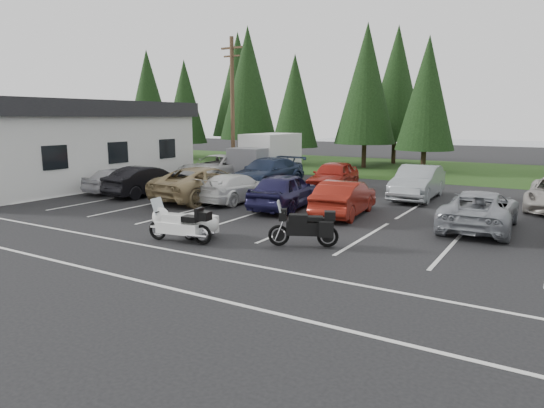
{
  "coord_description": "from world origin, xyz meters",
  "views": [
    {
      "loc": [
        8.66,
        -14.07,
        3.97
      ],
      "look_at": [
        0.5,
        -0.5,
        1.13
      ],
      "focal_mm": 32.0,
      "sensor_mm": 36.0,
      "label": 1
    }
  ],
  "objects_px": {
    "adventure_motorcycle": "(303,223)",
    "car_near_6": "(480,210)",
    "car_near_1": "(147,181)",
    "car_far_3": "(418,182)",
    "touring_motorcycle": "(179,221)",
    "building": "(46,143)",
    "utility_pole": "(232,106)",
    "car_near_4": "(285,191)",
    "car_near_0": "(119,179)",
    "box_truck": "(263,157)",
    "car_far_0": "(218,168)",
    "cargo_trailer": "(199,226)",
    "car_near_3": "(236,188)",
    "car_far_1": "(267,173)",
    "car_near_5": "(344,198)",
    "car_near_2": "(206,183)",
    "car_far_2": "(333,176)"
  },
  "relations": [
    {
      "from": "car_near_5",
      "to": "box_truck",
      "type": "bearing_deg",
      "value": -47.55
    },
    {
      "from": "car_far_1",
      "to": "touring_motorcycle",
      "type": "height_order",
      "value": "car_far_1"
    },
    {
      "from": "car_far_0",
      "to": "cargo_trailer",
      "type": "height_order",
      "value": "car_far_0"
    },
    {
      "from": "car_far_3",
      "to": "adventure_motorcycle",
      "type": "xyz_separation_m",
      "value": [
        -0.7,
        -10.82,
        -0.09
      ]
    },
    {
      "from": "car_far_3",
      "to": "touring_motorcycle",
      "type": "relative_size",
      "value": 1.94
    },
    {
      "from": "car_near_6",
      "to": "car_near_0",
      "type": "bearing_deg",
      "value": 0.87
    },
    {
      "from": "car_near_3",
      "to": "car_far_1",
      "type": "bearing_deg",
      "value": -72.88
    },
    {
      "from": "car_near_0",
      "to": "cargo_trailer",
      "type": "height_order",
      "value": "car_near_0"
    },
    {
      "from": "car_near_1",
      "to": "car_near_4",
      "type": "xyz_separation_m",
      "value": [
        7.92,
        0.41,
        0.05
      ]
    },
    {
      "from": "building",
      "to": "car_near_3",
      "type": "distance_m",
      "value": 13.58
    },
    {
      "from": "car_near_1",
      "to": "adventure_motorcycle",
      "type": "distance_m",
      "value": 12.49
    },
    {
      "from": "car_near_2",
      "to": "adventure_motorcycle",
      "type": "relative_size",
      "value": 2.42
    },
    {
      "from": "car_near_4",
      "to": "car_far_1",
      "type": "height_order",
      "value": "car_far_1"
    },
    {
      "from": "car_near_6",
      "to": "car_far_2",
      "type": "distance_m",
      "value": 10.05
    },
    {
      "from": "car_far_3",
      "to": "car_near_2",
      "type": "bearing_deg",
      "value": -149.59
    },
    {
      "from": "utility_pole",
      "to": "car_near_6",
      "type": "height_order",
      "value": "utility_pole"
    },
    {
      "from": "car_far_3",
      "to": "cargo_trailer",
      "type": "xyz_separation_m",
      "value": [
        -4.25,
        -11.54,
        -0.44
      ]
    },
    {
      "from": "building",
      "to": "car_near_0",
      "type": "bearing_deg",
      "value": -1.85
    },
    {
      "from": "car_near_4",
      "to": "car_near_6",
      "type": "bearing_deg",
      "value": 175.88
    },
    {
      "from": "car_near_3",
      "to": "touring_motorcycle",
      "type": "relative_size",
      "value": 1.8
    },
    {
      "from": "car_near_6",
      "to": "adventure_motorcycle",
      "type": "height_order",
      "value": "adventure_motorcycle"
    },
    {
      "from": "car_near_3",
      "to": "car_near_4",
      "type": "xyz_separation_m",
      "value": [
        2.9,
        -0.36,
        0.13
      ]
    },
    {
      "from": "utility_pole",
      "to": "car_far_1",
      "type": "xyz_separation_m",
      "value": [
        4.11,
        -2.44,
        -3.87
      ]
    },
    {
      "from": "box_truck",
      "to": "car_near_4",
      "type": "distance_m",
      "value": 10.47
    },
    {
      "from": "building",
      "to": "car_near_2",
      "type": "xyz_separation_m",
      "value": [
        11.88,
        0.29,
        -1.64
      ]
    },
    {
      "from": "car_far_3",
      "to": "touring_motorcycle",
      "type": "distance_m",
      "value": 13.14
    },
    {
      "from": "building",
      "to": "car_far_0",
      "type": "relative_size",
      "value": 2.61
    },
    {
      "from": "utility_pole",
      "to": "car_near_4",
      "type": "height_order",
      "value": "utility_pole"
    },
    {
      "from": "building",
      "to": "car_far_2",
      "type": "height_order",
      "value": "building"
    },
    {
      "from": "car_near_3",
      "to": "car_far_2",
      "type": "bearing_deg",
      "value": -112.76
    },
    {
      "from": "car_far_0",
      "to": "car_near_0",
      "type": "bearing_deg",
      "value": -103.48
    },
    {
      "from": "building",
      "to": "car_near_1",
      "type": "distance_m",
      "value": 8.61
    },
    {
      "from": "building",
      "to": "car_near_4",
      "type": "xyz_separation_m",
      "value": [
        16.36,
        0.2,
        -1.65
      ]
    },
    {
      "from": "car_near_4",
      "to": "touring_motorcycle",
      "type": "relative_size",
      "value": 1.83
    },
    {
      "from": "utility_pole",
      "to": "car_far_0",
      "type": "xyz_separation_m",
      "value": [
        0.18,
        -1.95,
        -3.87
      ]
    },
    {
      "from": "adventure_motorcycle",
      "to": "car_near_6",
      "type": "bearing_deg",
      "value": 26.54
    },
    {
      "from": "utility_pole",
      "to": "car_far_2",
      "type": "relative_size",
      "value": 1.89
    },
    {
      "from": "car_near_1",
      "to": "car_far_3",
      "type": "distance_m",
      "value": 13.61
    },
    {
      "from": "car_near_0",
      "to": "car_near_6",
      "type": "relative_size",
      "value": 0.8
    },
    {
      "from": "car_near_6",
      "to": "cargo_trailer",
      "type": "distance_m",
      "value": 9.99
    },
    {
      "from": "building",
      "to": "touring_motorcycle",
      "type": "distance_m",
      "value": 17.69
    },
    {
      "from": "building",
      "to": "utility_pole",
      "type": "relative_size",
      "value": 1.73
    },
    {
      "from": "car_far_0",
      "to": "car_far_3",
      "type": "distance_m",
      "value": 12.48
    },
    {
      "from": "cargo_trailer",
      "to": "car_near_5",
      "type": "bearing_deg",
      "value": 72.6
    },
    {
      "from": "box_truck",
      "to": "adventure_motorcycle",
      "type": "height_order",
      "value": "box_truck"
    },
    {
      "from": "building",
      "to": "utility_pole",
      "type": "bearing_deg",
      "value": 45.0
    },
    {
      "from": "car_far_0",
      "to": "car_far_1",
      "type": "height_order",
      "value": "car_far_0"
    },
    {
      "from": "building",
      "to": "car_near_0",
      "type": "distance_m",
      "value": 6.57
    },
    {
      "from": "car_near_6",
      "to": "touring_motorcycle",
      "type": "distance_m",
      "value": 10.6
    },
    {
      "from": "building",
      "to": "adventure_motorcycle",
      "type": "distance_m",
      "value": 20.66
    }
  ]
}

